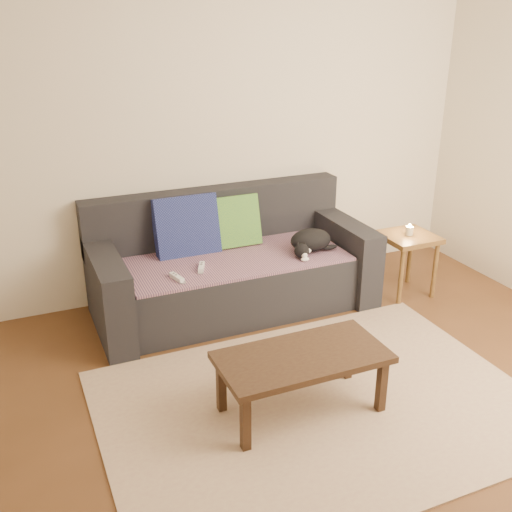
{
  "coord_description": "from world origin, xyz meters",
  "views": [
    {
      "loc": [
        -1.5,
        -2.38,
        2.16
      ],
      "look_at": [
        0.05,
        1.2,
        0.55
      ],
      "focal_mm": 42.0,
      "sensor_mm": 36.0,
      "label": 1
    }
  ],
  "objects_px": {
    "sofa": "(231,269)",
    "cat": "(310,241)",
    "wii_remote_b": "(201,267)",
    "coffee_table": "(302,362)",
    "wii_remote_a": "(177,277)",
    "side_table": "(408,245)"
  },
  "relations": [
    {
      "from": "sofa",
      "to": "cat",
      "type": "height_order",
      "value": "sofa"
    },
    {
      "from": "sofa",
      "to": "wii_remote_b",
      "type": "height_order",
      "value": "sofa"
    },
    {
      "from": "coffee_table",
      "to": "cat",
      "type": "bearing_deg",
      "value": 60.32
    },
    {
      "from": "wii_remote_a",
      "to": "wii_remote_b",
      "type": "xyz_separation_m",
      "value": [
        0.21,
        0.1,
        0.0
      ]
    },
    {
      "from": "wii_remote_a",
      "to": "side_table",
      "type": "height_order",
      "value": "side_table"
    },
    {
      "from": "wii_remote_a",
      "to": "wii_remote_b",
      "type": "distance_m",
      "value": 0.24
    },
    {
      "from": "sofa",
      "to": "coffee_table",
      "type": "relative_size",
      "value": 2.2
    },
    {
      "from": "sofa",
      "to": "coffee_table",
      "type": "height_order",
      "value": "sofa"
    },
    {
      "from": "side_table",
      "to": "coffee_table",
      "type": "xyz_separation_m",
      "value": [
        -1.5,
        -1.07,
        -0.08
      ]
    },
    {
      "from": "cat",
      "to": "side_table",
      "type": "xyz_separation_m",
      "value": [
        0.81,
        -0.15,
        -0.1
      ]
    },
    {
      "from": "cat",
      "to": "wii_remote_a",
      "type": "xyz_separation_m",
      "value": [
        -1.09,
        -0.1,
        -0.07
      ]
    },
    {
      "from": "sofa",
      "to": "side_table",
      "type": "bearing_deg",
      "value": -14.32
    },
    {
      "from": "sofa",
      "to": "side_table",
      "type": "distance_m",
      "value": 1.43
    },
    {
      "from": "coffee_table",
      "to": "wii_remote_a",
      "type": "bearing_deg",
      "value": 109.31
    },
    {
      "from": "cat",
      "to": "sofa",
      "type": "bearing_deg",
      "value": 155.43
    },
    {
      "from": "wii_remote_b",
      "to": "coffee_table",
      "type": "distance_m",
      "value": 1.24
    },
    {
      "from": "coffee_table",
      "to": "side_table",
      "type": "bearing_deg",
      "value": 35.47
    },
    {
      "from": "sofa",
      "to": "wii_remote_a",
      "type": "xyz_separation_m",
      "value": [
        -0.51,
        -0.3,
        0.15
      ]
    },
    {
      "from": "sofa",
      "to": "cat",
      "type": "bearing_deg",
      "value": -19.41
    },
    {
      "from": "sofa",
      "to": "wii_remote_b",
      "type": "distance_m",
      "value": 0.39
    },
    {
      "from": "wii_remote_b",
      "to": "side_table",
      "type": "height_order",
      "value": "side_table"
    },
    {
      "from": "wii_remote_a",
      "to": "sofa",
      "type": "bearing_deg",
      "value": -73.29
    }
  ]
}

